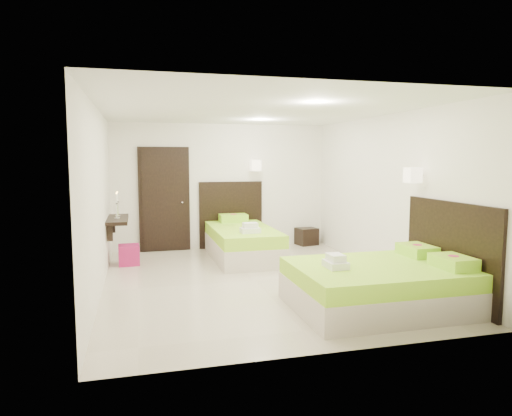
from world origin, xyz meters
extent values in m
plane|color=beige|center=(0.00, 0.00, 0.00)|extent=(5.50, 5.50, 0.00)
cube|color=beige|center=(0.18, 1.63, 0.18)|extent=(1.12, 2.24, 0.36)
cube|color=#8DD622|center=(0.18, 1.63, 0.47)|extent=(1.11, 2.22, 0.22)
cube|color=black|center=(0.18, 2.72, 0.70)|extent=(1.35, 0.05, 1.40)
cube|color=#A3E62A|center=(0.18, 2.47, 0.66)|extent=(0.56, 0.38, 0.16)
cylinder|color=#D83365|center=(0.18, 2.47, 0.74)|extent=(0.13, 0.13, 0.00)
cube|color=white|center=(0.18, 1.01, 0.63)|extent=(0.34, 0.25, 0.09)
cube|color=white|center=(0.18, 1.01, 0.72)|extent=(0.25, 0.19, 0.09)
cube|color=#F6E4CA|center=(0.68, 2.57, 1.74)|extent=(0.20, 0.20, 0.22)
cylinder|color=#2D2116|center=(0.68, 2.65, 1.74)|extent=(0.03, 0.16, 0.03)
cube|color=beige|center=(1.19, -1.65, 0.17)|extent=(2.13, 1.60, 0.34)
cube|color=#8DD622|center=(1.19, -1.65, 0.45)|extent=(2.11, 1.58, 0.21)
cube|color=black|center=(2.22, -1.65, 0.67)|extent=(0.05, 1.81, 1.33)
cube|color=#A3E62A|center=(1.98, -2.02, 0.63)|extent=(0.36, 0.53, 0.15)
cylinder|color=#D83365|center=(1.98, -2.02, 0.70)|extent=(0.13, 0.13, 0.00)
cube|color=#A3E62A|center=(1.98, -1.27, 0.63)|extent=(0.36, 0.53, 0.15)
cylinder|color=#D83365|center=(1.98, -1.27, 0.70)|extent=(0.13, 0.13, 0.00)
cube|color=white|center=(0.60, -1.65, 0.60)|extent=(0.23, 0.32, 0.09)
cube|color=white|center=(0.60, -1.65, 0.68)|extent=(0.18, 0.24, 0.09)
cube|color=#F6E4CA|center=(2.07, -0.98, 1.65)|extent=(0.19, 0.19, 0.21)
cylinder|color=#2D2116|center=(2.15, -0.98, 1.65)|extent=(0.16, 0.03, 0.03)
cube|color=black|center=(1.85, 2.60, 0.18)|extent=(0.48, 0.45, 0.37)
cube|color=#A01552|center=(-1.90, 1.60, 0.18)|extent=(0.37, 0.37, 0.36)
cube|color=black|center=(-1.20, 2.71, 1.05)|extent=(1.02, 0.06, 2.14)
cube|color=black|center=(-1.20, 2.67, 1.05)|extent=(0.88, 0.04, 2.06)
cylinder|color=silver|center=(-0.85, 2.64, 1.00)|extent=(0.03, 0.10, 0.03)
cube|color=black|center=(-2.08, 1.60, 0.82)|extent=(0.35, 1.20, 0.06)
cube|color=black|center=(-2.19, 1.15, 0.67)|extent=(0.10, 0.04, 0.30)
cube|color=black|center=(-2.19, 2.05, 0.67)|extent=(0.10, 0.04, 0.30)
cylinder|color=silver|center=(-2.08, 1.45, 0.86)|extent=(0.10, 0.10, 0.02)
cylinder|color=silver|center=(-2.08, 1.45, 0.98)|extent=(0.02, 0.02, 0.22)
cone|color=silver|center=(-2.08, 1.45, 1.11)|extent=(0.07, 0.07, 0.04)
cylinder|color=white|center=(-2.08, 1.45, 1.20)|extent=(0.02, 0.02, 0.15)
sphere|color=#FFB23F|center=(-2.08, 1.45, 1.29)|extent=(0.02, 0.02, 0.02)
cylinder|color=silver|center=(-2.08, 1.75, 0.86)|extent=(0.10, 0.10, 0.02)
cylinder|color=silver|center=(-2.08, 1.75, 0.98)|extent=(0.02, 0.02, 0.22)
cone|color=silver|center=(-2.08, 1.75, 1.11)|extent=(0.07, 0.07, 0.04)
cylinder|color=white|center=(-2.08, 1.75, 1.20)|extent=(0.02, 0.02, 0.15)
sphere|color=#FFB23F|center=(-2.08, 1.75, 1.29)|extent=(0.02, 0.02, 0.02)
camera|label=1|loc=(-1.72, -6.69, 1.88)|focal=32.00mm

